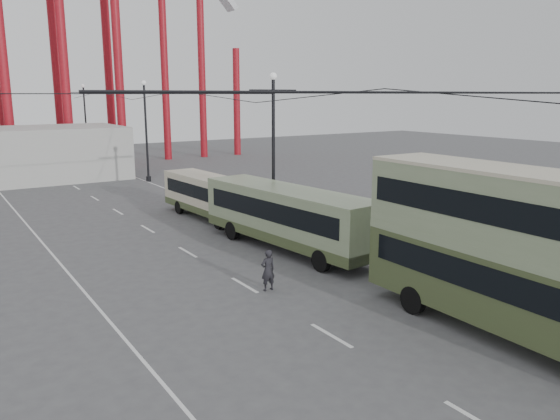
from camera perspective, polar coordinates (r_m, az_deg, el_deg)
ground at (r=17.29m, az=16.74°, el=-16.38°), size 160.00×160.00×0.00m
road_markings at (r=32.29m, az=-12.05°, el=-2.74°), size 12.52×120.00×0.01m
lamp_post_mid at (r=32.83m, az=-0.69°, el=6.07°), size 3.20×0.44×9.32m
lamp_post_far at (r=52.66m, az=-13.81°, el=7.96°), size 3.20×0.44×9.32m
lamp_post_distant at (r=73.73m, az=-19.64°, el=8.67°), size 3.20×0.44×9.32m
fairground_shed at (r=57.12m, az=-27.18°, el=5.08°), size 22.00×10.00×5.00m
double_decker_bus at (r=19.61m, az=22.86°, el=-3.35°), size 2.80×10.66×5.71m
single_decker_green at (r=28.65m, az=0.80°, el=-0.56°), size 3.77×11.75×3.27m
single_decker_cream at (r=36.19m, az=-7.36°, el=1.56°), size 2.76×9.11×2.80m
pedestrian at (r=22.88m, az=-1.27°, el=-6.30°), size 0.65×0.44×1.77m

